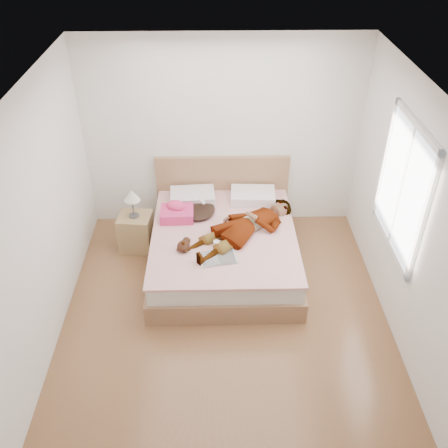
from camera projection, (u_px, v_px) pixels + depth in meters
The scene contains 11 objects.
ground at pixel (226, 319), 5.57m from camera, with size 4.00×4.00×0.00m, color #502D19.
woman at pixel (243, 224), 6.00m from camera, with size 0.61×1.63×0.22m, color white.
hair at pixel (197, 209), 6.40m from camera, with size 0.45×0.56×0.08m, color black.
phone at pixel (202, 201), 6.27m from camera, with size 0.05×0.10×0.01m, color silver.
room_shell at pixel (403, 188), 4.98m from camera, with size 4.00×4.00×4.00m.
bed at pixel (224, 243), 6.26m from camera, with size 1.80×2.08×1.00m.
towel at pixel (177, 212), 6.25m from camera, with size 0.42×0.36×0.21m.
magazine at pixel (218, 258), 5.63m from camera, with size 0.47×0.35×0.02m.
coffee_mug at pixel (217, 244), 5.78m from camera, with size 0.11×0.08×0.09m.
plush_toy at pixel (184, 245), 5.73m from camera, with size 0.19×0.25×0.12m.
nightstand at pixel (136, 229), 6.46m from camera, with size 0.45×0.41×0.89m.
Camera 1 is at (-0.10, -3.94, 4.08)m, focal length 40.00 mm.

